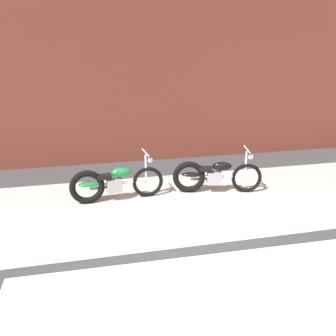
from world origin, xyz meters
TOP-DOWN VIEW (x-y plane):
  - ground_plane at (0.00, 0.00)m, footprint 80.00×80.00m
  - sidewalk_slab at (0.00, 1.75)m, footprint 36.00×3.50m
  - brick_building_wall at (0.00, 5.20)m, footprint 36.00×0.50m
  - motorcycle_green at (-1.15, 2.21)m, footprint 2.01×0.58m
  - motorcycle_black at (1.08, 2.19)m, footprint 1.98×0.73m

SIDE VIEW (x-z plane):
  - ground_plane at x=0.00m, z-range 0.00..0.00m
  - sidewalk_slab at x=0.00m, z-range 0.00..0.01m
  - motorcycle_green at x=-1.15m, z-range -0.12..0.91m
  - motorcycle_black at x=1.08m, z-range -0.12..0.91m
  - brick_building_wall at x=0.00m, z-range 0.00..4.83m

